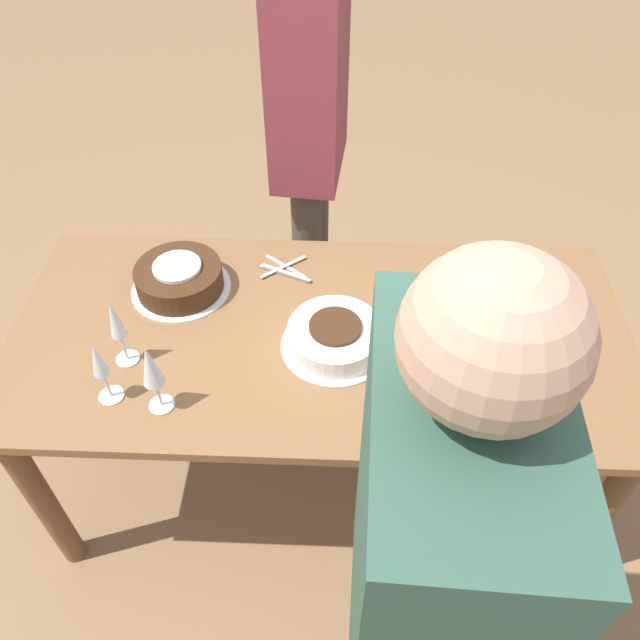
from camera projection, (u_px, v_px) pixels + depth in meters
ground_plane at (320, 472)px, 2.31m from camera, size 12.00×12.00×0.00m
dining_table at (320, 357)px, 1.84m from camera, size 1.76×0.83×0.75m
cake_center_white at (335, 337)px, 1.71m from camera, size 0.30×0.30×0.08m
cake_front_chocolate at (179, 278)px, 1.87m from camera, size 0.30×0.30×0.09m
cake_back_decorated at (476, 390)px, 1.55m from camera, size 0.21×0.21×0.11m
wine_glass_near at (99, 364)px, 1.52m from camera, size 0.07×0.07×0.20m
wine_glass_far at (116, 323)px, 1.59m from camera, size 0.06×0.06×0.22m
wine_glass_extra at (151, 368)px, 1.48m from camera, size 0.07×0.07×0.22m
dessert_plate_left at (523, 324)px, 1.79m from camera, size 0.15×0.15×0.01m
fork_pile at (285, 270)px, 1.95m from camera, size 0.17×0.14×0.01m
person_cutting at (309, 111)px, 2.07m from camera, size 0.26×0.42×1.73m
person_watching at (422, 582)px, 1.00m from camera, size 0.24×0.41×1.70m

